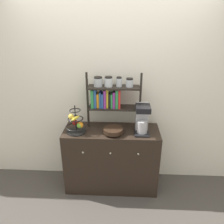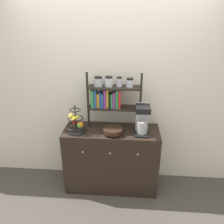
{
  "view_description": "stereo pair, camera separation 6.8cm",
  "coord_description": "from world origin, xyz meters",
  "views": [
    {
      "loc": [
        0.13,
        -2.24,
        2.18
      ],
      "look_at": [
        0.01,
        0.23,
        1.12
      ],
      "focal_mm": 35.0,
      "sensor_mm": 36.0,
      "label": 1
    },
    {
      "loc": [
        0.2,
        -2.23,
        2.18
      ],
      "look_at": [
        0.01,
        0.23,
        1.12
      ],
      "focal_mm": 35.0,
      "sensor_mm": 36.0,
      "label": 2
    }
  ],
  "objects": [
    {
      "name": "shelf_hutch",
      "position": [
        -0.03,
        0.33,
        1.31
      ],
      "size": [
        0.68,
        0.2,
        0.72
      ],
      "color": "black",
      "rests_on": "sideboard"
    },
    {
      "name": "wooden_bowl",
      "position": [
        0.03,
        0.14,
        0.92
      ],
      "size": [
        0.24,
        0.24,
        0.07
      ],
      "color": "black",
      "rests_on": "sideboard"
    },
    {
      "name": "sideboard",
      "position": [
        0.0,
        0.23,
        0.44
      ],
      "size": [
        1.22,
        0.48,
        0.87
      ],
      "color": "black",
      "rests_on": "ground_plane"
    },
    {
      "name": "wall_back",
      "position": [
        0.0,
        0.51,
        1.3
      ],
      "size": [
        7.0,
        0.05,
        2.6
      ],
      "primitive_type": "cube",
      "color": "silver",
      "rests_on": "ground_plane"
    },
    {
      "name": "coffee_maker",
      "position": [
        0.38,
        0.21,
        1.06
      ],
      "size": [
        0.18,
        0.26,
        0.36
      ],
      "color": "black",
      "rests_on": "sideboard"
    },
    {
      "name": "fruit_stand",
      "position": [
        -0.43,
        0.16,
        0.99
      ],
      "size": [
        0.25,
        0.25,
        0.35
      ],
      "color": "black",
      "rests_on": "sideboard"
    },
    {
      "name": "ground_plane",
      "position": [
        0.0,
        0.0,
        0.0
      ],
      "size": [
        12.0,
        12.0,
        0.0
      ],
      "primitive_type": "plane",
      "color": "#47423D"
    }
  ]
}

